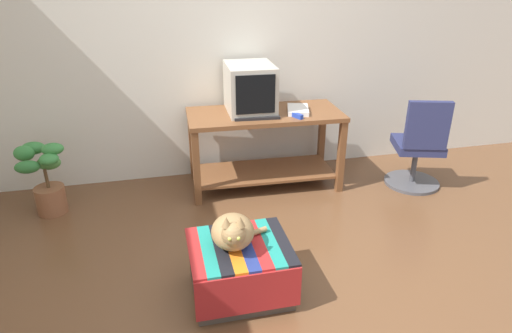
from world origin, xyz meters
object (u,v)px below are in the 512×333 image
desk (265,136)px  keyboard (256,117)px  tv_monitor (250,89)px  office_chair (419,150)px  stapler (298,116)px  potted_plant (46,179)px  ottoman_with_blanket (240,269)px  book (298,110)px  cat (233,232)px

desk → keyboard: (-0.11, -0.14, 0.25)m
tv_monitor → office_chair: size_ratio=0.61×
keyboard → stapler: 0.36m
potted_plant → stapler: 2.22m
keyboard → ottoman_with_blanket: 1.53m
book → office_chair: office_chair is taller
ottoman_with_blanket → stapler: bearing=58.5°
office_chair → cat: bearing=46.0°
tv_monitor → keyboard: (0.01, -0.21, -0.20)m
tv_monitor → stapler: 0.51m
desk → keyboard: bearing=-126.9°
book → potted_plant: 2.28m
cat → stapler: 1.54m
tv_monitor → stapler: bearing=-37.1°
desk → keyboard: size_ratio=3.57×
tv_monitor → potted_plant: tv_monitor is taller
keyboard → cat: size_ratio=1.01×
desk → book: size_ratio=4.95×
cat → stapler: bearing=64.8°
ottoman_with_blanket → office_chair: bearing=30.0°
desk → potted_plant: (-1.93, -0.09, -0.18)m
cat → potted_plant: size_ratio=0.62×
ottoman_with_blanket → stapler: 1.60m
tv_monitor → desk: bearing=-28.7°
cat → potted_plant: bearing=141.5°
keyboard → tv_monitor: bearing=97.8°
keyboard → potted_plant: bearing=-176.8°
office_chair → stapler: (-1.16, 0.15, 0.37)m
office_chair → stapler: office_chair is taller
ottoman_with_blanket → potted_plant: size_ratio=1.00×
desk → tv_monitor: (-0.12, 0.07, 0.44)m
stapler → tv_monitor: bearing=115.9°
tv_monitor → stapler: tv_monitor is taller
tv_monitor → office_chair: (1.52, -0.45, -0.56)m
ottoman_with_blanket → cat: bearing=-172.4°
desk → tv_monitor: tv_monitor is taller
stapler → book: bearing=46.0°
cat → stapler: (0.82, 1.27, 0.28)m
potted_plant → ottoman_with_blanket: bearing=-45.0°
cat → office_chair: bearing=37.0°
desk → office_chair: office_chair is taller
cat → ottoman_with_blanket: bearing=15.0°
desk → stapler: bearing=-40.7°
keyboard → book: size_ratio=1.38×
book → office_chair: 1.20m
desk → book: bearing=-8.9°
book → keyboard: bearing=-153.0°
stapler → keyboard: bearing=141.4°
keyboard → stapler: size_ratio=3.64×
desk → potted_plant: desk is taller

